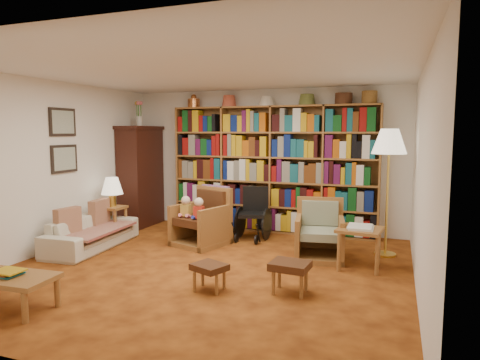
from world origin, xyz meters
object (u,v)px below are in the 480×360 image
at_px(side_table_lamp, 113,215).
at_px(armchair_sage, 321,235).
at_px(sofa, 92,232).
at_px(floor_lamp, 389,147).
at_px(armchair_leather, 203,220).
at_px(coffee_table, 6,279).
at_px(side_table_papers, 360,234).
at_px(footstool_a, 209,269).
at_px(footstool_b, 290,268).
at_px(wheelchair, 253,215).

xyz_separation_m(side_table_lamp, armchair_sage, (3.43, 0.06, -0.07)).
distance_m(side_table_lamp, armchair_sage, 3.43).
bearing_deg(sofa, floor_lamp, -79.11).
relative_size(armchair_leather, coffee_table, 0.92).
bearing_deg(side_table_papers, footstool_a, -137.12).
distance_m(sofa, coffee_table, 2.23).
height_order(footstool_a, footstool_b, footstool_b).
bearing_deg(side_table_papers, wheelchair, 150.98).
distance_m(floor_lamp, footstool_b, 2.44).
bearing_deg(side_table_papers, side_table_lamp, 176.38).
distance_m(side_table_lamp, armchair_leather, 1.58).
bearing_deg(armchair_leather, wheelchair, 41.59).
bearing_deg(footstool_a, side_table_lamp, 146.64).
height_order(armchair_leather, side_table_papers, armchair_leather).
relative_size(side_table_papers, footstool_b, 1.38).
bearing_deg(floor_lamp, sofa, -165.11).
relative_size(wheelchair, floor_lamp, 0.48).
bearing_deg(side_table_lamp, floor_lamp, 6.11).
bearing_deg(floor_lamp, side_table_lamp, -173.89).
xyz_separation_m(armchair_leather, footstool_b, (1.78, -1.57, -0.08)).
height_order(wheelchair, floor_lamp, floor_lamp).
distance_m(sofa, armchair_sage, 3.41).
distance_m(armchair_sage, side_table_papers, 0.65).
bearing_deg(coffee_table, armchair_sage, 46.99).
relative_size(armchair_leather, side_table_papers, 1.55).
height_order(side_table_papers, footstool_a, side_table_papers).
bearing_deg(armchair_sage, floor_lamp, 25.10).
relative_size(side_table_lamp, wheelchair, 0.61).
xyz_separation_m(floor_lamp, coffee_table, (-3.50, -3.24, -1.25)).
bearing_deg(floor_lamp, footstool_a, -130.58).
height_order(armchair_sage, floor_lamp, floor_lamp).
relative_size(sofa, wheelchair, 1.92).
distance_m(armchair_sage, footstool_a, 1.94).
bearing_deg(footstool_b, side_table_lamp, 157.22).
xyz_separation_m(side_table_lamp, floor_lamp, (4.29, 0.46, 1.17)).
height_order(sofa, armchair_leather, armchair_leather).
height_order(footstool_a, coffee_table, coffee_table).
bearing_deg(sofa, footstool_a, -116.39).
relative_size(side_table_lamp, coffee_table, 0.52).
bearing_deg(wheelchair, floor_lamp, -7.47).
relative_size(side_table_papers, footstool_a, 1.37).
bearing_deg(armchair_leather, footstool_b, -41.42).
distance_m(sofa, floor_lamp, 4.53).
bearing_deg(armchair_leather, coffee_table, -104.91).
xyz_separation_m(side_table_papers, footstool_b, (-0.64, -1.15, -0.16)).
bearing_deg(side_table_papers, coffee_table, -141.71).
bearing_deg(floor_lamp, side_table_papers, -113.13).
distance_m(armchair_sage, floor_lamp, 1.56).
xyz_separation_m(side_table_lamp, wheelchair, (2.21, 0.73, 0.01)).
height_order(sofa, footstool_a, sofa).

